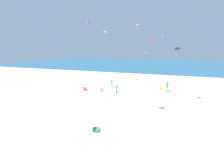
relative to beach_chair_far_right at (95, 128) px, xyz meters
name	(u,v)px	position (x,y,z in m)	size (l,w,h in m)	color
ground_plane	(117,90)	(-0.84, 11.68, -0.24)	(120.00, 120.00, 0.00)	beige
ocean_water	(138,63)	(-0.84, 57.65, -0.22)	(120.00, 60.00, 0.05)	#236084
beach_chair_far_right	(95,128)	(0.00, 0.00, 0.00)	(0.75, 0.69, 0.57)	#2D9956
beach_chair_near_camera	(101,90)	(-3.16, 10.17, 0.03)	(0.82, 0.79, 0.62)	white
beach_chair_far_left	(85,89)	(-6.04, 9.78, 0.03)	(0.59, 0.66, 0.62)	#D13D3D
cooler_box	(161,107)	(6.05, 6.23, -0.13)	(0.66, 0.63, 0.23)	red
person_0	(167,86)	(7.50, 12.79, 0.70)	(0.43, 0.43, 1.64)	orange
person_1	(161,88)	(6.67, 13.91, 0.02)	(0.43, 0.63, 0.73)	yellow
person_2	(112,82)	(-2.14, 13.15, 0.60)	(0.41, 0.41, 1.46)	#19ADB2
person_4	(117,88)	(-0.46, 10.18, 0.55)	(0.32, 0.32, 1.37)	blue
kite_red	(153,41)	(4.82, 17.37, 8.24)	(0.98, 0.91, 1.51)	red
kite_green	(106,31)	(-4.23, 16.05, 10.15)	(0.85, 0.69, 1.23)	green
kite_teal	(163,36)	(7.37, 26.50, 9.98)	(0.51, 0.53, 1.13)	#1EADAD
kite_yellow	(137,24)	(1.95, 15.83, 11.07)	(0.64, 0.56, 1.08)	yellow
kite_black	(177,48)	(7.50, 8.57, 6.85)	(0.93, 0.90, 1.22)	black
kite_purple	(88,21)	(-8.31, 17.00, 12.35)	(0.86, 0.78, 1.31)	purple
kite_magenta	(146,53)	(3.47, 33.51, 5.53)	(0.84, 0.73, 1.68)	#DB3DA8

